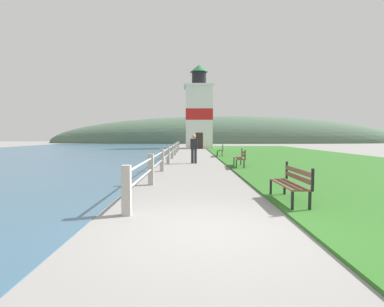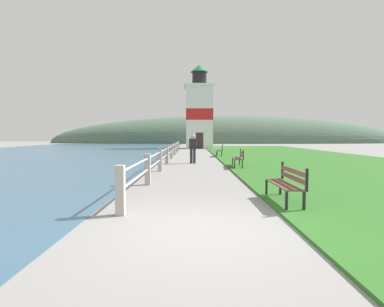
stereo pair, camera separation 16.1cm
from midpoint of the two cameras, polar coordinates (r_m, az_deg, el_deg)
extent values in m
plane|color=gray|center=(5.31, 1.89, -14.45)|extent=(160.00, 160.00, 0.00)
cube|color=#2D6623|center=(22.71, 19.99, -0.82)|extent=(12.00, 48.58, 0.06)
cube|color=#A8A399|center=(6.31, -13.09, -6.84)|extent=(0.18, 0.18, 1.03)
cube|color=#A8A399|center=(10.00, -8.28, -3.01)|extent=(0.18, 0.18, 1.03)
cube|color=#A8A399|center=(13.74, -6.09, -1.25)|extent=(0.18, 0.18, 1.03)
cube|color=#A8A399|center=(17.51, -4.84, -0.24)|extent=(0.18, 0.18, 1.03)
cube|color=#A8A399|center=(21.28, -4.04, 0.41)|extent=(0.18, 0.18, 1.03)
cube|color=#A8A399|center=(25.06, -3.48, 0.87)|extent=(0.18, 0.18, 1.03)
cube|color=#A8A399|center=(28.84, -3.06, 1.20)|extent=(0.18, 0.18, 1.03)
cube|color=#A8A399|center=(32.63, -2.74, 1.46)|extent=(0.18, 0.18, 1.03)
cylinder|color=#B2B2B7|center=(19.38, -4.41, 1.18)|extent=(0.06, 26.53, 0.06)
cylinder|color=#B2B2B7|center=(19.40, -4.40, 0.12)|extent=(0.06, 26.53, 0.06)
cube|color=brown|center=(7.48, 16.18, -5.64)|extent=(0.12, 1.73, 0.04)
cube|color=brown|center=(7.52, 17.26, -5.60)|extent=(0.12, 1.73, 0.04)
cube|color=brown|center=(7.57, 18.32, -5.57)|extent=(0.12, 1.73, 0.04)
cube|color=brown|center=(7.55, 19.00, -3.17)|extent=(0.06, 1.73, 0.11)
cube|color=brown|center=(7.57, 18.97, -4.35)|extent=(0.06, 1.73, 0.11)
cube|color=black|center=(6.72, 17.91, -8.80)|extent=(0.05, 0.05, 0.45)
cube|color=black|center=(8.30, 14.23, -6.42)|extent=(0.05, 0.05, 0.45)
cube|color=black|center=(6.85, 20.88, -8.64)|extent=(0.05, 0.05, 0.45)
cube|color=black|center=(8.40, 16.68, -6.34)|extent=(0.05, 0.05, 0.45)
cube|color=black|center=(6.79, 21.35, -4.73)|extent=(0.05, 0.05, 0.49)
cube|color=black|center=(8.35, 17.06, -3.15)|extent=(0.05, 0.05, 0.49)
cube|color=brown|center=(15.45, 8.05, -0.92)|extent=(0.25, 1.76, 0.04)
cube|color=brown|center=(15.46, 8.60, -0.92)|extent=(0.25, 1.76, 0.04)
cube|color=brown|center=(15.47, 9.14, -0.92)|extent=(0.25, 1.76, 0.04)
cube|color=brown|center=(15.46, 9.47, 0.25)|extent=(0.19, 1.75, 0.11)
cube|color=brown|center=(15.47, 9.47, -0.33)|extent=(0.19, 1.75, 0.11)
cube|color=black|center=(14.62, 8.12, -2.13)|extent=(0.05, 0.05, 0.45)
cube|color=black|center=(16.32, 7.72, -1.55)|extent=(0.05, 0.05, 0.45)
cube|color=black|center=(14.65, 9.56, -2.13)|extent=(0.05, 0.05, 0.45)
cube|color=black|center=(16.34, 9.01, -1.55)|extent=(0.05, 0.05, 0.45)
cube|color=black|center=(14.62, 9.77, -0.29)|extent=(0.05, 0.05, 0.49)
cube|color=black|center=(16.31, 9.20, 0.09)|extent=(0.05, 0.05, 0.49)
cube|color=brown|center=(23.46, 4.75, 0.58)|extent=(0.29, 1.68, 0.04)
cube|color=brown|center=(23.45, 5.11, 0.57)|extent=(0.29, 1.68, 0.04)
cube|color=brown|center=(23.45, 5.47, 0.57)|extent=(0.29, 1.68, 0.04)
cube|color=brown|center=(23.44, 5.69, 1.35)|extent=(0.23, 1.68, 0.11)
cube|color=brown|center=(23.45, 5.69, 0.96)|extent=(0.23, 1.68, 0.11)
cube|color=black|center=(22.66, 4.62, -0.14)|extent=(0.06, 0.06, 0.45)
cube|color=black|center=(24.28, 4.70, 0.09)|extent=(0.06, 0.06, 0.45)
cube|color=black|center=(22.65, 5.55, -0.15)|extent=(0.06, 0.06, 0.45)
cube|color=black|center=(24.28, 5.57, 0.09)|extent=(0.06, 0.06, 0.45)
cube|color=black|center=(22.63, 5.68, 1.04)|extent=(0.06, 0.06, 0.49)
cube|color=black|center=(24.26, 5.69, 1.20)|extent=(0.06, 0.06, 0.49)
cube|color=white|center=(39.06, 1.21, 6.77)|extent=(3.35, 3.35, 7.83)
cube|color=red|center=(39.08, 1.21, 7.35)|extent=(3.39, 3.39, 1.41)
cube|color=white|center=(39.50, 1.22, 12.63)|extent=(3.86, 3.86, 0.25)
cylinder|color=black|center=(39.67, 1.22, 14.02)|extent=(1.84, 1.84, 1.70)
cone|color=#23703D|center=(39.93, 1.22, 15.88)|extent=(2.31, 2.31, 0.93)
cube|color=#332823|center=(37.30, 1.27, 2.45)|extent=(0.90, 0.06, 2.00)
cylinder|color=#28282D|center=(17.60, -0.19, -0.53)|extent=(0.16, 0.16, 0.83)
cylinder|color=#28282D|center=(17.59, 0.42, -0.54)|extent=(0.16, 0.16, 0.83)
cube|color=#232328|center=(17.56, 0.12, 1.84)|extent=(0.43, 0.25, 0.62)
sphere|color=tan|center=(17.55, 0.12, 3.30)|extent=(0.23, 0.23, 0.23)
ellipsoid|color=#4C6651|center=(67.95, 6.63, 2.02)|extent=(80.00, 16.00, 12.00)
camera|label=1|loc=(0.08, -90.21, -0.01)|focal=28.00mm
camera|label=2|loc=(0.08, 89.79, 0.01)|focal=28.00mm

